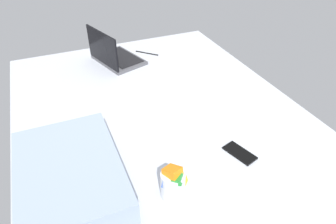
% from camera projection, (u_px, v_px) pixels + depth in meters
% --- Properties ---
extents(bed_mattress, '(1.80, 1.40, 0.18)m').
position_uv_depth(bed_mattress, '(158.00, 124.00, 1.62)').
color(bed_mattress, '#B7BCC6').
rests_on(bed_mattress, ground).
extents(laptop, '(0.38, 0.32, 0.23)m').
position_uv_depth(laptop, '(115.00, 56.00, 1.97)').
color(laptop, '#4C4C51').
rests_on(laptop, bed_mattress).
extents(snack_cup, '(0.10, 0.11, 0.15)m').
position_uv_depth(snack_cup, '(173.00, 183.00, 1.09)').
color(snack_cup, silver).
rests_on(snack_cup, bed_mattress).
extents(cell_phone, '(0.15, 0.11, 0.01)m').
position_uv_depth(cell_phone, '(240.00, 153.00, 1.30)').
color(cell_phone, black).
rests_on(cell_phone, bed_mattress).
extents(pillow, '(0.52, 0.36, 0.13)m').
position_uv_depth(pillow, '(71.00, 177.00, 1.11)').
color(pillow, '#8C9EB7').
rests_on(pillow, bed_mattress).
extents(charger_cable, '(0.13, 0.12, 0.01)m').
position_uv_depth(charger_cable, '(147.00, 53.00, 2.11)').
color(charger_cable, black).
rests_on(charger_cable, bed_mattress).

